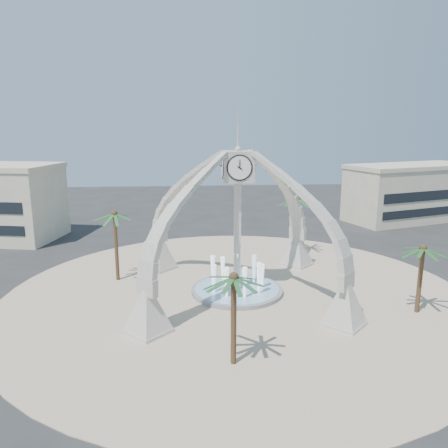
{
  "coord_description": "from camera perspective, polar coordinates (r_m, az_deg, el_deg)",
  "views": [
    {
      "loc": [
        -4.1,
        -35.76,
        14.33
      ],
      "look_at": [
        -0.98,
        2.0,
        5.75
      ],
      "focal_mm": 35.0,
      "sensor_mm": 36.0,
      "label": 1
    }
  ],
  "objects": [
    {
      "name": "palm_south",
      "position": [
        25.83,
        1.29,
        -7.13
      ],
      "size": [
        3.77,
        3.77,
        6.34
      ],
      "rotation": [
        0.0,
        0.0,
        0.0
      ],
      "color": "brown",
      "rests_on": "ground"
    },
    {
      "name": "palm_north",
      "position": [
        48.98,
        9.59,
        3.2
      ],
      "size": [
        4.95,
        4.95,
        7.22
      ],
      "rotation": [
        0.0,
        0.0,
        0.27
      ],
      "color": "brown",
      "rests_on": "ground"
    },
    {
      "name": "fountain",
      "position": [
        38.64,
        1.71,
        -8.56
      ],
      "size": [
        8.0,
        8.0,
        3.62
      ],
      "color": "gray",
      "rests_on": "ground"
    },
    {
      "name": "clock_tower",
      "position": [
        36.84,
        1.77,
        0.46
      ],
      "size": [
        17.94,
        17.94,
        16.3
      ],
      "color": "beige",
      "rests_on": "ground"
    },
    {
      "name": "palm_east",
      "position": [
        36.41,
        24.56,
        -2.98
      ],
      "size": [
        4.28,
        4.28,
        5.95
      ],
      "rotation": [
        0.0,
        0.0,
        -0.17
      ],
      "color": "brown",
      "rests_on": "ground"
    },
    {
      "name": "palm_west",
      "position": [
        41.2,
        -14.12,
        1.16
      ],
      "size": [
        3.91,
        3.91,
        7.13
      ],
      "rotation": [
        0.0,
        0.0,
        0.07
      ],
      "color": "brown",
      "rests_on": "ground"
    },
    {
      "name": "building_ne",
      "position": [
        72.99,
        23.23,
        3.83
      ],
      "size": [
        21.87,
        14.17,
        8.6
      ],
      "rotation": [
        0.0,
        0.0,
        0.31
      ],
      "color": "beige",
      "rests_on": "ground"
    },
    {
      "name": "plaza",
      "position": [
        38.73,
        1.7,
        -8.92
      ],
      "size": [
        40.0,
        40.0,
        0.06
      ],
      "primitive_type": "cylinder",
      "color": "tan",
      "rests_on": "ground"
    },
    {
      "name": "ground",
      "position": [
        38.74,
        1.7,
        -8.96
      ],
      "size": [
        140.0,
        140.0,
        0.0
      ],
      "primitive_type": "plane",
      "color": "#282828",
      "rests_on": "ground"
    }
  ]
}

